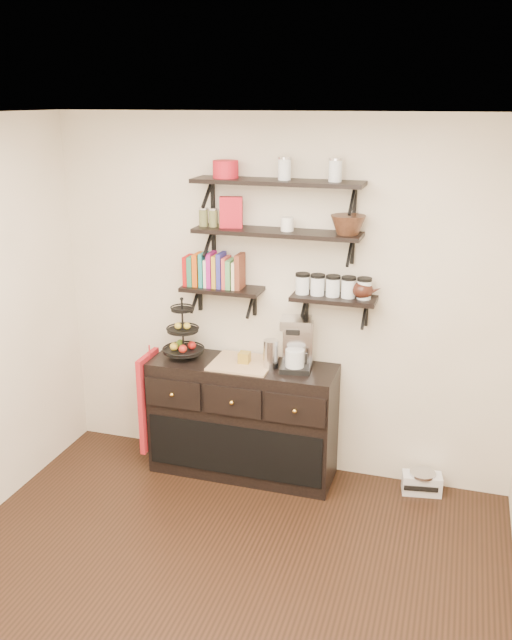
{
  "coord_description": "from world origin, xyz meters",
  "views": [
    {
      "loc": [
        1.25,
        -2.92,
        2.78
      ],
      "look_at": [
        -0.01,
        1.15,
        1.38
      ],
      "focal_mm": 38.0,
      "sensor_mm": 36.0,
      "label": 1
    }
  ],
  "objects_px": {
    "sideboard": "(243,419)",
    "radio": "(422,483)",
    "fruit_stand": "(184,338)",
    "coffee_maker": "(297,345)"
  },
  "relations": [
    {
      "from": "fruit_stand",
      "to": "radio",
      "type": "bearing_deg",
      "value": 2.86
    },
    {
      "from": "sideboard",
      "to": "radio",
      "type": "height_order",
      "value": "sideboard"
    },
    {
      "from": "radio",
      "to": "sideboard",
      "type": "bearing_deg",
      "value": 174.88
    },
    {
      "from": "coffee_maker",
      "to": "radio",
      "type": "xyz_separation_m",
      "value": [
        0.95,
        0.07,
        -1.01
      ]
    },
    {
      "from": "fruit_stand",
      "to": "radio",
      "type": "height_order",
      "value": "fruit_stand"
    },
    {
      "from": "sideboard",
      "to": "coffee_maker",
      "type": "distance_m",
      "value": 0.76
    },
    {
      "from": "fruit_stand",
      "to": "radio",
      "type": "xyz_separation_m",
      "value": [
        1.83,
        0.09,
        -0.97
      ]
    },
    {
      "from": "sideboard",
      "to": "radio",
      "type": "xyz_separation_m",
      "value": [
        1.36,
        0.09,
        -0.37
      ]
    },
    {
      "from": "sideboard",
      "to": "radio",
      "type": "relative_size",
      "value": 4.63
    },
    {
      "from": "radio",
      "to": "coffee_maker",
      "type": "bearing_deg",
      "value": 174.93
    }
  ]
}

